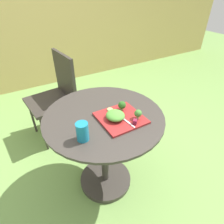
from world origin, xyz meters
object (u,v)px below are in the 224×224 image
salad_plate (121,118)px  drinking_glass (83,132)px  patio_chair (57,91)px  fork (125,120)px

salad_plate → drinking_glass: (-0.29, -0.06, 0.04)m
patio_chair → fork: size_ratio=5.81×
fork → salad_plate: bearing=96.4°
drinking_glass → fork: bearing=1.9°
salad_plate → fork: bearing=-83.6°
patio_chair → fork: bearing=-80.0°
salad_plate → drinking_glass: size_ratio=2.46×
patio_chair → fork: patio_chair is taller
drinking_glass → salad_plate: bearing=10.8°
patio_chair → drinking_glass: 1.04m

